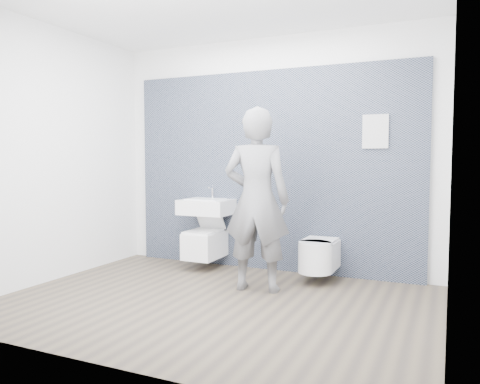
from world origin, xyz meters
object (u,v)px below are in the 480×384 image
at_px(washbasin, 206,206).
at_px(visitor, 257,200).
at_px(toilet_square, 205,243).
at_px(toilet_rounded, 318,255).

xyz_separation_m(washbasin, visitor, (0.94, -0.66, 0.17)).
relative_size(washbasin, toilet_square, 0.90).
relative_size(toilet_square, toilet_rounded, 1.10).
height_order(toilet_rounded, visitor, visitor).
relative_size(toilet_rounded, visitor, 0.33).
distance_m(washbasin, visitor, 1.16).
distance_m(toilet_square, toilet_rounded, 1.43).
xyz_separation_m(toilet_square, visitor, (0.94, -0.62, 0.61)).
relative_size(toilet_square, visitor, 0.37).
distance_m(washbasin, toilet_rounded, 1.51).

